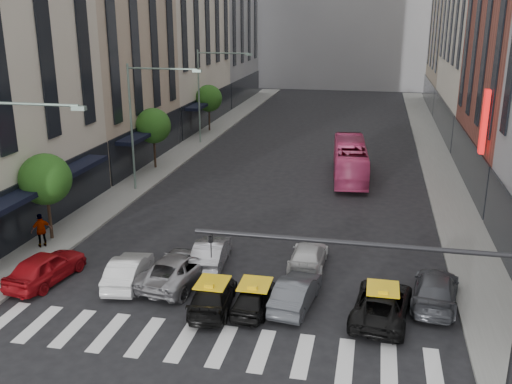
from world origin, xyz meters
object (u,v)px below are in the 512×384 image
Objects in this scene: streetlamp_near at (1,170)px; streetlamp_mid at (143,111)px; taxi_center at (255,297)px; pedestrian_far at (41,230)px; car_white_front at (128,271)px; taxi_left at (213,296)px; car_red at (46,267)px; bus at (350,160)px; streetlamp_far at (208,84)px.

streetlamp_near is 16.00m from streetlamp_mid.
taxi_center is 13.56m from pedestrian_far.
car_white_front is 7.08m from pedestrian_far.
streetlamp_near is 6.95m from pedestrian_far.
taxi_left is at bearing 12.25° from taxi_center.
bus reaches higher than car_red.
car_red is 1.08× the size of car_white_front.
streetlamp_near reaches higher than car_red.
bus reaches higher than taxi_center.
taxi_left is at bearing 113.96° from pedestrian_far.
taxi_center is 1.89× the size of pedestrian_far.
car_white_front is 22.97m from bus.
pedestrian_far reaches higher than car_red.
streetlamp_mid is 12.31m from pedestrian_far.
streetlamp_mid is 15.89m from car_white_front.
taxi_center is at bearing -175.55° from car_red.
streetlamp_mid reaches higher than car_white_front.
bus is at bearing -114.02° from car_red.
streetlamp_near is 0.87× the size of bus.
streetlamp_near reaches higher than car_white_front.
car_white_front is at bearing -163.40° from car_red.
streetlamp_mid is 15.71m from car_red.
streetlamp_near reaches higher than taxi_left.
taxi_center is at bearing -53.78° from streetlamp_mid.
streetlamp_near is 2.11× the size of taxi_left.
taxi_left is (8.63, -0.87, -0.15)m from car_red.
taxi_left is (9.47, -15.70, -5.28)m from streetlamp_mid.
pedestrian_far is (-1.56, 4.78, -4.80)m from streetlamp_near.
taxi_left is (9.47, 0.30, -5.28)m from streetlamp_near.
streetlamp_mid is at bearing 20.68° from bus.
car_white_front is at bearing 111.04° from pedestrian_far.
car_white_front reaches higher than taxi_center.
car_white_front is 0.41× the size of bus.
streetlamp_mid is at bearing -78.80° from car_white_front.
streetlamp_far is at bearing -80.59° from car_red.
taxi_left is at bearing -73.36° from streetlamp_far.
streetlamp_far is at bearing -137.25° from pedestrian_far.
bus is (9.40, 20.95, 0.75)m from car_white_front.
streetlamp_near reaches higher than pedestrian_far.
streetlamp_mid is 4.73× the size of pedestrian_far.
taxi_left is 1.86m from taxi_center.
taxi_center is 22.39m from bus.
streetlamp_mid is 16.00m from streetlamp_far.
car_red is (0.84, -30.83, -5.13)m from streetlamp_far.
car_white_front is 0.98× the size of taxi_left.
car_white_front is at bearing -80.89° from streetlamp_far.
car_white_front is 1.16× the size of taxi_center.
taxi_left is 0.41× the size of bus.
car_red is at bearing 54.25° from streetlamp_near.
pedestrian_far is (-2.41, 3.60, 0.33)m from car_red.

